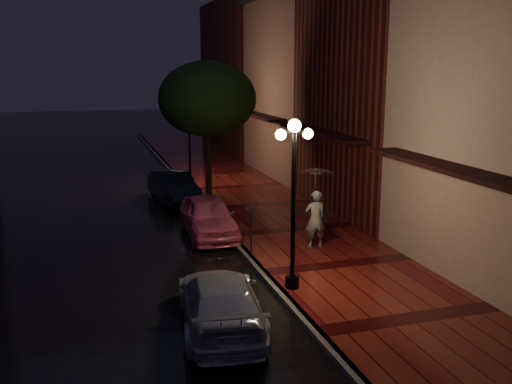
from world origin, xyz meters
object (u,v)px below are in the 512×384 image
object	(u,v)px
streetlamp_far	(189,132)
parking_meter	(251,225)
pink_car	(209,216)
streetlamp_near	(293,195)
street_tree	(207,101)
woman_with_umbrella	(316,195)
navy_car	(173,186)
silver_car	(220,301)

from	to	relation	value
streetlamp_far	parking_meter	world-z (taller)	streetlamp_far
parking_meter	pink_car	bearing A→B (deg)	127.31
streetlamp_near	street_tree	bearing A→B (deg)	88.65
streetlamp_far	parking_meter	bearing A→B (deg)	-91.04
streetlamp_near	woman_with_umbrella	xyz separation A→B (m)	(1.86, 2.93, -0.77)
navy_car	woman_with_umbrella	distance (m)	8.74
streetlamp_near	parking_meter	xyz separation A→B (m)	(-0.20, 3.00, -1.58)
streetlamp_far	pink_car	distance (m)	8.67
streetlamp_far	street_tree	world-z (taller)	street_tree
navy_car	parking_meter	xyz separation A→B (m)	(1.09, -7.99, 0.37)
streetlamp_far	parking_meter	size ratio (longest dim) A/B	3.00
street_tree	woman_with_umbrella	world-z (taller)	street_tree
street_tree	parking_meter	size ratio (longest dim) A/B	4.03
street_tree	silver_car	world-z (taller)	street_tree
navy_car	woman_with_umbrella	size ratio (longest dim) A/B	1.57
woman_with_umbrella	parking_meter	xyz separation A→B (m)	(-2.06, 0.07, -0.80)
streetlamp_far	navy_car	world-z (taller)	streetlamp_far
woman_with_umbrella	streetlamp_near	bearing A→B (deg)	60.19
streetlamp_far	pink_car	size ratio (longest dim) A/B	1.07
streetlamp_far	street_tree	bearing A→B (deg)	-85.09
streetlamp_near	streetlamp_far	distance (m)	14.00
pink_car	navy_car	bearing A→B (deg)	95.48
streetlamp_near	streetlamp_far	world-z (taller)	same
street_tree	parking_meter	world-z (taller)	street_tree
streetlamp_near	pink_car	xyz separation A→B (m)	(-0.95, 5.60, -1.92)
street_tree	woman_with_umbrella	distance (m)	8.57
pink_car	woman_with_umbrella	size ratio (longest dim) A/B	1.58
woman_with_umbrella	parking_meter	size ratio (longest dim) A/B	1.76
pink_car	silver_car	bearing A→B (deg)	-98.52
woman_with_umbrella	navy_car	bearing A→B (deg)	-66.11
streetlamp_far	silver_car	distance (m)	15.68
silver_car	streetlamp_near	bearing A→B (deg)	-140.55
pink_car	navy_car	xyz separation A→B (m)	(-0.34, 5.40, -0.03)
street_tree	navy_car	bearing A→B (deg)	179.88
street_tree	woman_with_umbrella	xyz separation A→B (m)	(1.60, -8.06, -2.42)
navy_car	parking_meter	size ratio (longest dim) A/B	2.77
navy_car	silver_car	xyz separation A→B (m)	(-0.93, -12.39, -0.03)
street_tree	streetlamp_far	bearing A→B (deg)	94.91
silver_car	parking_meter	bearing A→B (deg)	-107.34
streetlamp_far	parking_meter	xyz separation A→B (m)	(-0.20, -11.00, -1.58)
parking_meter	woman_with_umbrella	bearing A→B (deg)	19.17
streetlamp_far	woman_with_umbrella	world-z (taller)	streetlamp_far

